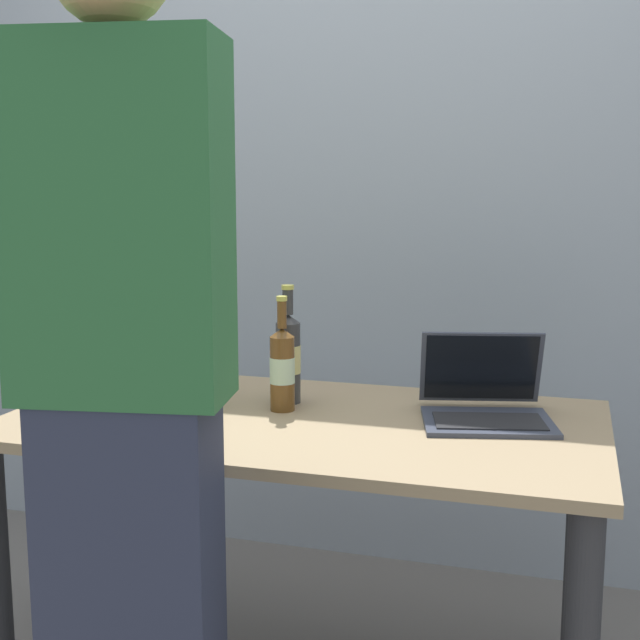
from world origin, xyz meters
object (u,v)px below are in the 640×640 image
(beer_bottle_dark, at_px, (204,366))
(beer_bottle_brown, at_px, (282,367))
(beer_bottle_amber, at_px, (288,356))
(laptop, at_px, (485,401))
(coffee_mug, at_px, (208,378))
(person_figure, at_px, (125,379))

(beer_bottle_dark, xyz_separation_m, beer_bottle_brown, (0.21, 0.03, 0.00))
(beer_bottle_amber, xyz_separation_m, beer_bottle_brown, (0.01, -0.08, -0.01))
(beer_bottle_brown, bearing_deg, laptop, 8.05)
(laptop, relative_size, beer_bottle_brown, 1.27)
(beer_bottle_dark, relative_size, coffee_mug, 2.50)
(beer_bottle_dark, height_order, coffee_mug, beer_bottle_dark)
(beer_bottle_amber, bearing_deg, beer_bottle_dark, -150.71)
(beer_bottle_amber, relative_size, beer_bottle_dark, 1.09)
(beer_bottle_brown, xyz_separation_m, coffee_mug, (-0.26, 0.11, -0.07))
(beer_bottle_amber, xyz_separation_m, coffee_mug, (-0.25, 0.03, -0.08))
(beer_bottle_dark, distance_m, coffee_mug, 0.16)
(beer_bottle_dark, height_order, beer_bottle_brown, beer_bottle_brown)
(laptop, distance_m, beer_bottle_dark, 0.73)
(person_figure, distance_m, coffee_mug, 0.79)
(laptop, bearing_deg, beer_bottle_amber, 179.10)
(beer_bottle_amber, bearing_deg, person_figure, -95.55)
(beer_bottle_amber, bearing_deg, beer_bottle_brown, -81.88)
(beer_bottle_dark, xyz_separation_m, person_figure, (0.13, -0.62, 0.11))
(laptop, xyz_separation_m, person_figure, (-0.59, -0.72, 0.18))
(beer_bottle_dark, bearing_deg, beer_bottle_amber, 29.29)
(person_figure, bearing_deg, beer_bottle_brown, 82.76)
(person_figure, bearing_deg, beer_bottle_dark, 101.51)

